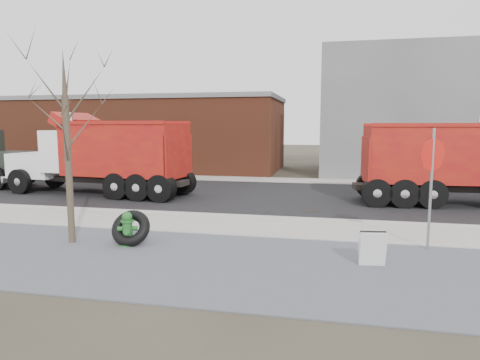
% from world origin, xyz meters
% --- Properties ---
extents(ground, '(120.00, 120.00, 0.00)m').
position_xyz_m(ground, '(0.00, 0.00, 0.00)').
color(ground, '#383328').
rests_on(ground, ground).
extents(gravel_verge, '(60.00, 5.00, 0.03)m').
position_xyz_m(gravel_verge, '(0.00, -3.50, 0.01)').
color(gravel_verge, slate).
rests_on(gravel_verge, ground).
extents(sidewalk, '(60.00, 2.50, 0.06)m').
position_xyz_m(sidewalk, '(0.00, 0.25, 0.03)').
color(sidewalk, '#9E9B93').
rests_on(sidewalk, ground).
extents(curb, '(60.00, 0.15, 0.11)m').
position_xyz_m(curb, '(0.00, 1.55, 0.06)').
color(curb, '#9E9B93').
rests_on(curb, ground).
extents(road, '(60.00, 9.40, 0.02)m').
position_xyz_m(road, '(0.00, 6.30, 0.01)').
color(road, black).
rests_on(road, ground).
extents(far_sidewalk, '(60.00, 2.00, 0.06)m').
position_xyz_m(far_sidewalk, '(0.00, 12.00, 0.03)').
color(far_sidewalk, '#9E9B93').
rests_on(far_sidewalk, ground).
extents(building_grey, '(12.00, 10.00, 8.00)m').
position_xyz_m(building_grey, '(9.00, 18.00, 4.00)').
color(building_grey, gray).
rests_on(building_grey, ground).
extents(building_brick, '(20.20, 8.20, 5.30)m').
position_xyz_m(building_brick, '(-10.00, 17.00, 2.65)').
color(building_brick, brown).
rests_on(building_brick, ground).
extents(bare_tree, '(3.20, 3.20, 5.20)m').
position_xyz_m(bare_tree, '(-3.20, -2.60, 3.30)').
color(bare_tree, '#382D23').
rests_on(bare_tree, ground).
extents(fire_hydrant, '(0.53, 0.52, 0.94)m').
position_xyz_m(fire_hydrant, '(-1.57, -2.54, 0.43)').
color(fire_hydrant, '#2B722C').
rests_on(fire_hydrant, ground).
extents(truck_tire, '(1.11, 0.93, 1.02)m').
position_xyz_m(truck_tire, '(-1.52, -2.44, 0.46)').
color(truck_tire, black).
rests_on(truck_tire, ground).
extents(stop_sign, '(0.70, 0.54, 3.15)m').
position_xyz_m(stop_sign, '(6.21, -1.30, 2.12)').
color(stop_sign, gray).
rests_on(stop_sign, ground).
extents(sandwich_board, '(0.63, 0.44, 0.82)m').
position_xyz_m(sandwich_board, '(4.69, -2.95, 0.44)').
color(sandwich_board, silver).
rests_on(sandwich_board, ground).
extents(dump_truck_red_a, '(9.11, 2.94, 3.65)m').
position_xyz_m(dump_truck_red_a, '(8.87, 5.80, 1.86)').
color(dump_truck_red_a, black).
rests_on(dump_truck_red_a, ground).
extents(dump_truck_red_b, '(9.06, 3.39, 3.76)m').
position_xyz_m(dump_truck_red_b, '(-6.62, 5.19, 1.92)').
color(dump_truck_red_b, black).
rests_on(dump_truck_red_b, ground).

